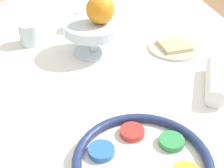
% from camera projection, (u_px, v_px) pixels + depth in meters
% --- Properties ---
extents(seder_plate, '(0.28, 0.28, 0.03)m').
position_uv_depth(seder_plate, '(142.00, 163.00, 0.62)').
color(seder_plate, silver).
rests_on(seder_plate, dining_table).
extents(fruit_stand, '(0.18, 0.18, 0.10)m').
position_uv_depth(fruit_stand, '(93.00, 31.00, 0.98)').
color(fruit_stand, silver).
rests_on(fruit_stand, dining_table).
extents(orange_fruit, '(0.09, 0.09, 0.09)m').
position_uv_depth(orange_fruit, '(100.00, 9.00, 0.94)').
color(orange_fruit, orange).
rests_on(orange_fruit, fruit_stand).
extents(bread_plate, '(0.17, 0.17, 0.02)m').
position_uv_depth(bread_plate, '(174.00, 47.00, 1.04)').
color(bread_plate, beige).
rests_on(bread_plate, dining_table).
extents(napkin_roll, '(0.19, 0.12, 0.05)m').
position_uv_depth(napkin_roll, '(215.00, 81.00, 0.84)').
color(napkin_roll, white).
rests_on(napkin_roll, dining_table).
extents(cup_near, '(0.07, 0.07, 0.07)m').
position_uv_depth(cup_near, '(84.00, 19.00, 1.15)').
color(cup_near, silver).
rests_on(cup_near, dining_table).
extents(cup_mid, '(0.07, 0.07, 0.07)m').
position_uv_depth(cup_mid, '(30.00, 34.00, 1.05)').
color(cup_mid, silver).
rests_on(cup_mid, dining_table).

